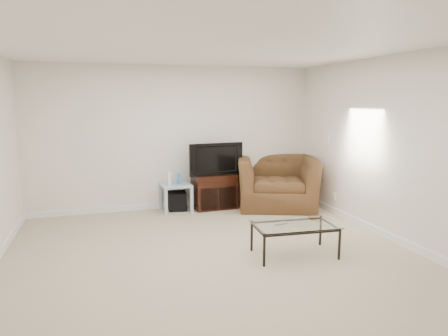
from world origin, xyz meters
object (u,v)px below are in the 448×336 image
object	(u,v)px
subwoofer	(177,201)
coffee_table	(294,240)
television	(214,158)
recliner	(277,173)
tv_stand	(214,191)
side_table	(176,197)

from	to	relation	value
subwoofer	coffee_table	xyz separation A→B (m)	(1.00, -2.49, 0.03)
television	coffee_table	world-z (taller)	television
recliner	television	bearing A→B (deg)	-171.50
tv_stand	side_table	bearing A→B (deg)	177.70
subwoofer	recliner	world-z (taller)	recliner
television	coffee_table	size ratio (longest dim) A/B	0.89
subwoofer	coffee_table	world-z (taller)	coffee_table
subwoofer	coffee_table	distance (m)	2.69
side_table	subwoofer	xyz separation A→B (m)	(0.03, 0.02, -0.07)
television	recliner	xyz separation A→B (m)	(1.11, -0.22, -0.29)
side_table	subwoofer	bearing A→B (deg)	37.64
television	side_table	bearing A→B (deg)	172.12
television	subwoofer	size ratio (longest dim) A/B	2.96
side_table	recliner	bearing A→B (deg)	-7.97
tv_stand	subwoofer	size ratio (longest dim) A/B	2.40
tv_stand	coffee_table	bearing A→B (deg)	-84.44
recliner	coffee_table	distance (m)	2.38
side_table	recliner	size ratio (longest dim) A/B	0.36
tv_stand	television	bearing A→B (deg)	-90.00
side_table	subwoofer	world-z (taller)	side_table
tv_stand	television	world-z (taller)	television
subwoofer	coffee_table	size ratio (longest dim) A/B	0.30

